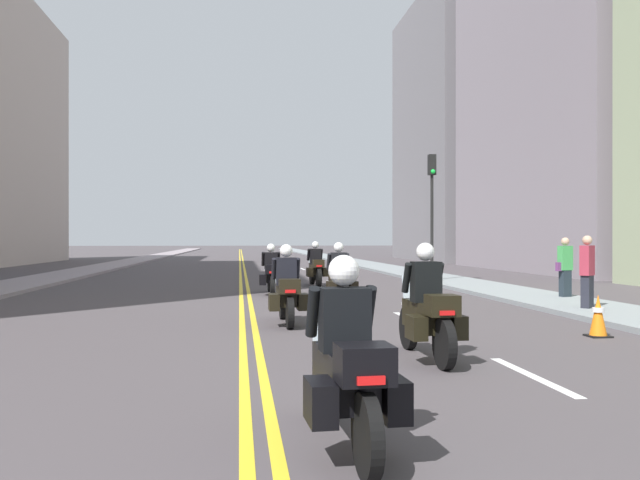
# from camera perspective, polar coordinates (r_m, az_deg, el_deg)

# --- Properties ---
(ground_plane) EXTENTS (264.00, 264.00, 0.00)m
(ground_plane) POSITION_cam_1_polar(r_m,az_deg,el_deg) (47.89, -6.78, -1.99)
(ground_plane) COLOR #464043
(sidewalk_left) EXTENTS (2.47, 144.00, 0.12)m
(sidewalk_left) POSITION_cam_1_polar(r_m,az_deg,el_deg) (48.54, -16.44, -1.89)
(sidewalk_left) COLOR gray
(sidewalk_left) RESTS_ON ground
(sidewalk_right) EXTENTS (2.47, 144.00, 0.12)m
(sidewalk_right) POSITION_cam_1_polar(r_m,az_deg,el_deg) (48.60, 2.88, -1.89)
(sidewalk_right) COLOR gray
(sidewalk_right) RESTS_ON ground
(centreline_yellow_inner) EXTENTS (0.12, 132.00, 0.01)m
(centreline_yellow_inner) POSITION_cam_1_polar(r_m,az_deg,el_deg) (47.89, -6.92, -1.99)
(centreline_yellow_inner) COLOR yellow
(centreline_yellow_inner) RESTS_ON ground
(centreline_yellow_outer) EXTENTS (0.12, 132.00, 0.01)m
(centreline_yellow_outer) POSITION_cam_1_polar(r_m,az_deg,el_deg) (47.89, -6.63, -1.99)
(centreline_yellow_outer) COLOR yellow
(centreline_yellow_outer) RESTS_ON ground
(lane_dashes_white) EXTENTS (0.14, 56.40, 0.01)m
(lane_dashes_white) POSITION_cam_1_polar(r_m,az_deg,el_deg) (29.13, 0.19, -3.30)
(lane_dashes_white) COLOR silver
(lane_dashes_white) RESTS_ON ground
(building_right_1) EXTENTS (8.84, 17.59, 26.05)m
(building_right_1) POSITION_cam_1_polar(r_m,az_deg,el_deg) (40.51, 21.98, 16.27)
(building_right_1) COLOR gray
(building_right_1) RESTS_ON ground
(building_right_2) EXTENTS (6.21, 16.12, 21.50)m
(building_right_2) POSITION_cam_1_polar(r_m,az_deg,el_deg) (56.75, 11.24, 9.22)
(building_right_2) COLOR slate
(building_right_2) RESTS_ON ground
(motorcycle_0) EXTENTS (0.78, 2.24, 1.58)m
(motorcycle_0) POSITION_cam_1_polar(r_m,az_deg,el_deg) (5.46, 2.32, -11.08)
(motorcycle_0) COLOR black
(motorcycle_0) RESTS_ON ground
(motorcycle_1) EXTENTS (0.77, 2.32, 1.66)m
(motorcycle_1) POSITION_cam_1_polar(r_m,az_deg,el_deg) (9.50, 9.28, -6.22)
(motorcycle_1) COLOR black
(motorcycle_1) RESTS_ON ground
(motorcycle_2) EXTENTS (0.77, 2.23, 1.61)m
(motorcycle_2) POSITION_cam_1_polar(r_m,az_deg,el_deg) (13.28, -2.89, -4.53)
(motorcycle_2) COLOR black
(motorcycle_2) RESTS_ON ground
(motorcycle_3) EXTENTS (0.78, 2.24, 1.64)m
(motorcycle_3) POSITION_cam_1_polar(r_m,az_deg,el_deg) (17.18, 1.69, -3.49)
(motorcycle_3) COLOR black
(motorcycle_3) RESTS_ON ground
(motorcycle_4) EXTENTS (0.76, 2.26, 1.58)m
(motorcycle_4) POSITION_cam_1_polar(r_m,az_deg,el_deg) (20.53, -4.24, -2.93)
(motorcycle_4) COLOR black
(motorcycle_4) RESTS_ON ground
(motorcycle_5) EXTENTS (0.78, 2.12, 1.64)m
(motorcycle_5) POSITION_cam_1_polar(r_m,az_deg,el_deg) (24.40, -0.36, -2.43)
(motorcycle_5) COLOR black
(motorcycle_5) RESTS_ON ground
(traffic_cone_1) EXTENTS (0.37, 0.37, 0.75)m
(traffic_cone_1) POSITION_cam_1_polar(r_m,az_deg,el_deg) (12.61, 22.89, -6.04)
(traffic_cone_1) COLOR black
(traffic_cone_1) RESTS_ON ground
(traffic_light_near) EXTENTS (0.28, 0.38, 5.03)m
(traffic_light_near) POSITION_cam_1_polar(r_m,az_deg,el_deg) (26.23, 9.65, 3.83)
(traffic_light_near) COLOR black
(traffic_light_near) RESTS_ON ground
(pedestrian_0) EXTENTS (0.42, 0.40, 1.80)m
(pedestrian_0) POSITION_cam_1_polar(r_m,az_deg,el_deg) (16.49, 22.08, -2.66)
(pedestrian_0) COLOR #22242E
(pedestrian_0) RESTS_ON ground
(pedestrian_1) EXTENTS (0.50, 0.30, 1.76)m
(pedestrian_1) POSITION_cam_1_polar(r_m,az_deg,el_deg) (19.52, 20.40, -2.29)
(pedestrian_1) COLOR #202B33
(pedestrian_1) RESTS_ON ground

